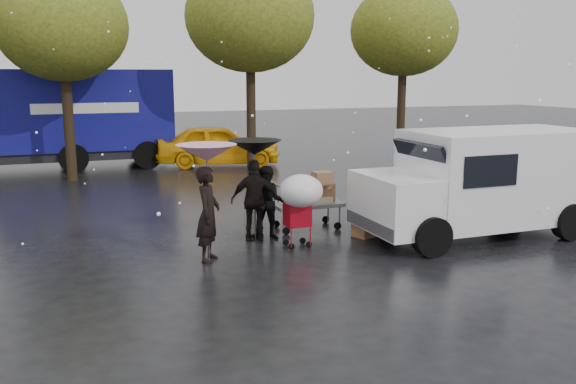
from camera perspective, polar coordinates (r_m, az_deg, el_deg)
name	(u,v)px	position (r m, az deg, el deg)	size (l,w,h in m)	color
ground	(283,254)	(11.56, -0.47, -5.78)	(90.00, 90.00, 0.00)	black
person_pink	(208,214)	(11.03, -7.48, -2.06)	(0.63, 0.41, 1.73)	black
person_middle	(268,203)	(12.43, -1.86, -1.00)	(0.74, 0.57, 1.51)	black
person_black	(255,200)	(12.30, -3.10, -0.78)	(0.97, 0.41, 1.66)	black
umbrella_pink	(207,153)	(10.84, -7.62, 3.63)	(1.08, 1.08, 2.12)	#4C4C4C
umbrella_black	(255,148)	(12.13, -3.15, 4.17)	(1.08, 1.08, 2.05)	#4C4C4C
vendor_cart	(310,196)	(13.26, 2.11, -0.37)	(1.52, 0.80, 1.27)	slate
shopping_cart	(300,195)	(11.63, 1.17, -0.28)	(0.84, 0.84, 1.46)	#A00917
white_van	(482,181)	(13.24, 17.69, 1.00)	(4.91, 2.18, 2.20)	white
blue_truck	(60,119)	(23.19, -20.53, 6.38)	(8.30, 2.60, 3.50)	navy
box_ground_near	(366,226)	(12.83, 7.30, -3.16)	(0.49, 0.39, 0.44)	brown
box_ground_far	(378,217)	(13.89, 8.45, -2.34)	(0.42, 0.33, 0.33)	brown
yellow_taxi	(219,145)	(22.65, -6.50, 4.39)	(1.81, 4.51, 1.54)	#FFB20D
tree_row	(162,21)	(20.74, -11.72, 15.42)	(21.60, 4.40, 7.12)	black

